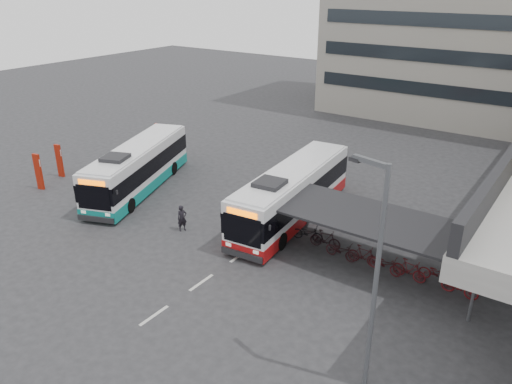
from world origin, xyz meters
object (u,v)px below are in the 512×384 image
Objects in this scene: bus_main at (292,194)px; lamp_post at (374,269)px; pedestrian at (182,218)px; bus_teal at (138,168)px.

lamp_post is (8.79, -9.74, 3.12)m from bus_main.
pedestrian is (-4.15, -4.83, -0.79)m from bus_main.
bus_main is 10.76m from bus_teal.
lamp_post reaches higher than pedestrian.
lamp_post is at bearing -85.56° from pedestrian.
bus_main is 1.40× the size of lamp_post.
bus_main is 1.03× the size of bus_teal.
bus_main reaches higher than pedestrian.
pedestrian is at bearing 172.26° from lamp_post.
bus_main is 13.49m from lamp_post.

